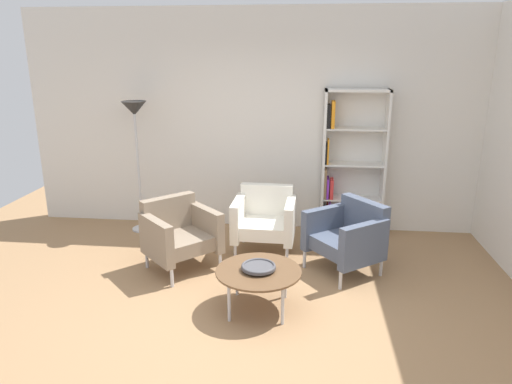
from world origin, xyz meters
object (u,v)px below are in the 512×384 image
at_px(decorative_bowl, 259,267).
at_px(armchair_by_bookshelf, 265,219).
at_px(coffee_table_low, 259,273).
at_px(armchair_corner_red, 179,233).
at_px(bookshelf_tall, 348,166).
at_px(floor_lamp_torchiere, 135,124).
at_px(armchair_spare_guest, 348,235).

distance_m(decorative_bowl, armchair_by_bookshelf, 1.37).
bearing_deg(coffee_table_low, armchair_by_bookshelf, 92.86).
bearing_deg(armchair_by_bookshelf, armchair_corner_red, -146.14).
distance_m(bookshelf_tall, armchair_by_bookshelf, 1.35).
xyz_separation_m(coffee_table_low, floor_lamp_torchiere, (-1.80, 1.89, 1.08)).
bearing_deg(decorative_bowl, armchair_spare_guest, 46.23).
xyz_separation_m(bookshelf_tall, armchair_by_bookshelf, (-1.02, -0.73, -0.51)).
bearing_deg(coffee_table_low, floor_lamp_torchiere, 133.53).
height_order(bookshelf_tall, coffee_table_low, bookshelf_tall).
bearing_deg(floor_lamp_torchiere, armchair_corner_red, -52.94).
bearing_deg(floor_lamp_torchiere, armchair_spare_guest, -19.76).
relative_size(bookshelf_tall, armchair_by_bookshelf, 2.44).
bearing_deg(armchair_spare_guest, floor_lamp_torchiere, -147.82).
relative_size(coffee_table_low, decorative_bowl, 2.50).
xyz_separation_m(armchair_by_bookshelf, armchair_spare_guest, (0.96, -0.44, 0.00)).
xyz_separation_m(bookshelf_tall, floor_lamp_torchiere, (-2.75, -0.20, 0.53)).
bearing_deg(armchair_corner_red, floor_lamp_torchiere, 82.43).
height_order(coffee_table_low, floor_lamp_torchiere, floor_lamp_torchiere).
xyz_separation_m(armchair_by_bookshelf, floor_lamp_torchiere, (-1.73, 0.53, 1.03)).
relative_size(bookshelf_tall, armchair_spare_guest, 2.00).
xyz_separation_m(decorative_bowl, armchair_by_bookshelf, (-0.07, 1.36, -0.02)).
bearing_deg(armchair_spare_guest, bookshelf_tall, 138.70).
distance_m(bookshelf_tall, armchair_spare_guest, 1.28).
height_order(armchair_by_bookshelf, armchair_corner_red, same).
bearing_deg(armchair_by_bookshelf, decorative_bowl, -85.44).
distance_m(armchair_spare_guest, armchair_corner_red, 1.86).
distance_m(decorative_bowl, floor_lamp_torchiere, 2.80).
distance_m(coffee_table_low, decorative_bowl, 0.06).
bearing_deg(armchair_spare_guest, armchair_corner_red, -124.06).
height_order(armchair_spare_guest, armchair_corner_red, same).
bearing_deg(armchair_by_bookshelf, coffee_table_low, -85.44).
height_order(coffee_table_low, armchair_corner_red, armchair_corner_red).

